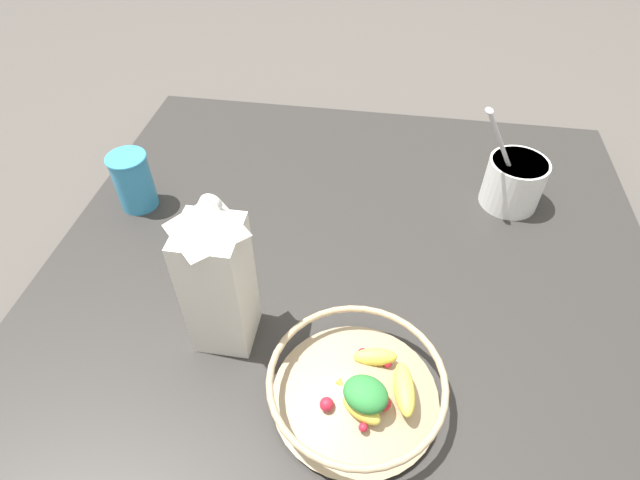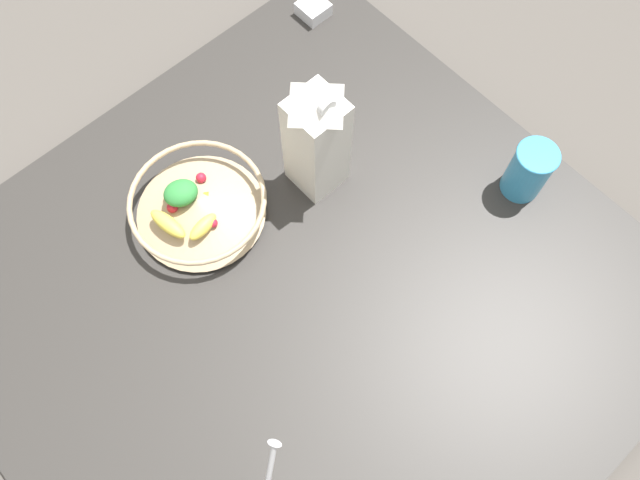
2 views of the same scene
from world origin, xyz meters
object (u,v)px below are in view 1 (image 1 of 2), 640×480
object	(u,v)px
fruit_bowl	(357,387)
milk_carton	(217,276)
drinking_cup	(133,180)
yogurt_tub	(514,180)

from	to	relation	value
fruit_bowl	milk_carton	xyz separation A→B (m)	(0.21, -0.08, 0.10)
milk_carton	fruit_bowl	bearing A→B (deg)	158.34
fruit_bowl	milk_carton	world-z (taller)	milk_carton
drinking_cup	milk_carton	bearing A→B (deg)	134.12
yogurt_tub	drinking_cup	bearing A→B (deg)	9.29
yogurt_tub	drinking_cup	xyz separation A→B (m)	(0.74, 0.12, 0.01)
drinking_cup	fruit_bowl	bearing A→B (deg)	143.14
yogurt_tub	fruit_bowl	bearing A→B (deg)	61.52
milk_carton	yogurt_tub	distance (m)	0.62
yogurt_tub	drinking_cup	world-z (taller)	yogurt_tub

